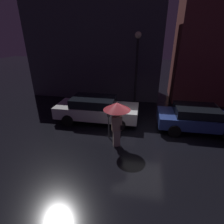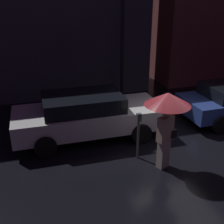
{
  "view_description": "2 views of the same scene",
  "coord_description": "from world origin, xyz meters",
  "views": [
    {
      "loc": [
        -0.09,
        -7.32,
        4.56
      ],
      "look_at": [
        -1.48,
        0.27,
        1.13
      ],
      "focal_mm": 28.0,
      "sensor_mm": 36.0,
      "label": 1
    },
    {
      "loc": [
        -4.09,
        -6.45,
        4.23
      ],
      "look_at": [
        -2.2,
        0.03,
        1.34
      ],
      "focal_mm": 45.0,
      "sensor_mm": 36.0,
      "label": 2
    }
  ],
  "objects": [
    {
      "name": "parked_car_blue",
      "position": [
        2.75,
        1.3,
        0.69
      ],
      "size": [
        4.0,
        1.98,
        1.29
      ],
      "rotation": [
        0.0,
        0.0,
        0.01
      ],
      "color": "navy",
      "rests_on": "ground"
    },
    {
      "name": "ground_plane",
      "position": [
        0.0,
        0.0,
        0.0
      ],
      "size": [
        60.0,
        60.0,
        0.0
      ],
      "primitive_type": "plane",
      "color": "black"
    },
    {
      "name": "street_lamp_near",
      "position": [
        -0.6,
        4.1,
        3.18
      ],
      "size": [
        0.4,
        0.4,
        4.74
      ],
      "color": "black",
      "rests_on": "ground"
    },
    {
      "name": "building_facade_left",
      "position": [
        -3.92,
        6.5,
        3.79
      ],
      "size": [
        9.86,
        3.0,
        7.57
      ],
      "color": "#3D3D47",
      "rests_on": "ground"
    },
    {
      "name": "pedestrian_with_umbrella",
      "position": [
        -1.08,
        -0.84,
        1.67
      ],
      "size": [
        1.12,
        1.12,
        2.06
      ],
      "rotation": [
        0.0,
        0.0,
        0.39
      ],
      "color": "beige",
      "rests_on": "ground"
    },
    {
      "name": "parked_car_white",
      "position": [
        -2.6,
        1.42,
        0.74
      ],
      "size": [
        4.57,
        2.0,
        1.4
      ],
      "rotation": [
        0.0,
        0.0,
        0.0
      ],
      "color": "silver",
      "rests_on": "ground"
    },
    {
      "name": "parking_meter",
      "position": [
        -1.55,
        -0.24,
        0.82
      ],
      "size": [
        0.12,
        0.1,
        1.33
      ],
      "color": "#4C5154",
      "rests_on": "ground"
    }
  ]
}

